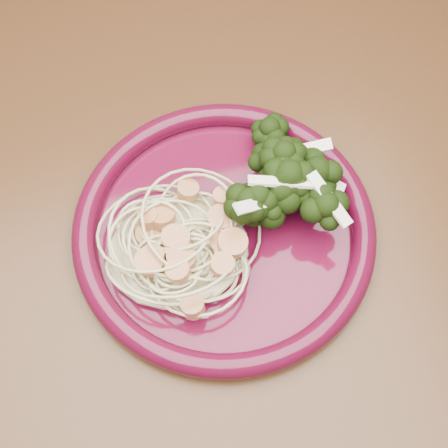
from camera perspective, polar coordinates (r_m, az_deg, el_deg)
name	(u,v)px	position (r m, az deg, el deg)	size (l,w,h in m)	color
dining_table	(229,231)	(0.70, 0.44, -0.64)	(1.20, 0.80, 0.75)	#472814
dinner_plate	(224,229)	(0.58, 0.00, -0.44)	(0.34, 0.34, 0.02)	#49081F
spaghetti_pile	(177,246)	(0.56, -4.30, -2.01)	(0.13, 0.11, 0.03)	#C6BF8E
scallop_cluster	(174,228)	(0.53, -4.56, -0.37)	(0.13, 0.13, 0.04)	tan
broccoli_pile	(280,190)	(0.57, 5.15, 3.10)	(0.10, 0.16, 0.06)	black
onion_garnish	(283,170)	(0.54, 5.44, 4.92)	(0.07, 0.10, 0.06)	#F1EACC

